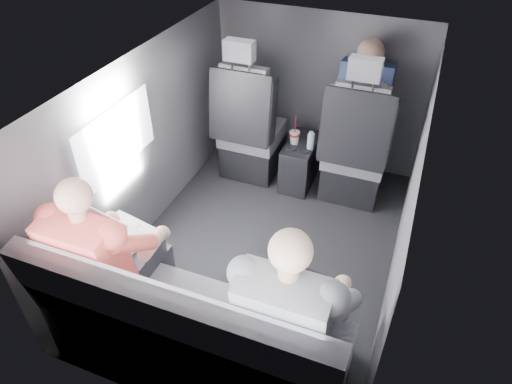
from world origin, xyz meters
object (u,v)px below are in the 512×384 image
at_px(front_seat_right, 355,155).
at_px(laptop_black, 312,289).
at_px(laptop_white, 118,232).
at_px(passenger_rear_left, 109,257).
at_px(front_seat_left, 250,134).
at_px(center_console, 301,162).
at_px(water_bottle, 311,141).
at_px(passenger_front_right, 363,101).
at_px(rear_bench, 194,337).
at_px(soda_cup, 294,137).
at_px(passenger_rear_right, 292,314).

distance_m(front_seat_right, laptop_black, 1.65).
bearing_deg(laptop_white, passenger_rear_left, -70.28).
xyz_separation_m(front_seat_left, center_console, (0.45, 0.04, -0.20)).
height_order(water_bottle, passenger_rear_left, passenger_rear_left).
height_order(front_seat_right, passenger_front_right, front_seat_right).
height_order(laptop_white, passenger_front_right, passenger_front_right).
relative_size(front_seat_left, center_console, 2.64).
height_order(center_console, laptop_white, laptop_white).
bearing_deg(rear_bench, passenger_front_right, 79.13).
bearing_deg(passenger_front_right, front_seat_left, -163.39).
distance_m(front_seat_left, rear_bench, 1.96).
bearing_deg(laptop_white, rear_bench, -24.07).
distance_m(rear_bench, laptop_white, 0.72).
bearing_deg(laptop_white, soda_cup, 71.78).
height_order(laptop_black, passenger_front_right, passenger_front_right).
relative_size(center_console, rear_bench, 0.30).
distance_m(front_seat_left, front_seat_right, 0.90).
bearing_deg(center_console, front_seat_right, -5.07).
xyz_separation_m(front_seat_right, soda_cup, (-0.50, -0.01, 0.06)).
bearing_deg(front_seat_left, center_console, 5.07).
bearing_deg(soda_cup, laptop_white, -108.22).
bearing_deg(rear_bench, soda_cup, 91.58).
bearing_deg(laptop_black, passenger_rear_left, -170.75).
distance_m(center_console, passenger_rear_left, 1.97).
xyz_separation_m(front_seat_right, passenger_rear_left, (-0.98, -1.81, 0.22)).
relative_size(passenger_rear_left, passenger_front_right, 1.47).
bearing_deg(laptop_black, laptop_white, -179.63).
bearing_deg(passenger_front_right, soda_cup, -150.00).
height_order(water_bottle, laptop_white, laptop_white).
relative_size(water_bottle, passenger_rear_right, 0.13).
xyz_separation_m(center_console, laptop_black, (0.54, -1.67, 0.43)).
relative_size(water_bottle, laptop_black, 0.51).
bearing_deg(passenger_rear_right, front_seat_left, 117.68).
xyz_separation_m(passenger_rear_left, passenger_rear_right, (1.03, -0.00, 0.01)).
height_order(soda_cup, laptop_black, laptop_black).
xyz_separation_m(laptop_white, laptop_black, (1.13, 0.01, -0.01)).
distance_m(center_console, soda_cup, 0.27).
relative_size(front_seat_right, rear_bench, 0.79).
height_order(front_seat_left, water_bottle, front_seat_left).
xyz_separation_m(front_seat_left, soda_cup, (0.40, -0.01, 0.06)).
xyz_separation_m(laptop_white, passenger_rear_right, (1.09, -0.17, -0.00)).
relative_size(laptop_black, passenger_front_right, 0.39).
distance_m(front_seat_right, soda_cup, 0.51).
xyz_separation_m(rear_bench, soda_cup, (-0.05, 1.89, 0.16)).
xyz_separation_m(soda_cup, laptop_black, (0.59, -1.62, 0.16)).
distance_m(laptop_black, passenger_rear_left, 1.08).
distance_m(passenger_rear_right, passenger_front_right, 2.07).
bearing_deg(front_seat_left, passenger_rear_left, -92.48).
relative_size(front_seat_right, laptop_white, 3.42).
height_order(rear_bench, passenger_front_right, passenger_front_right).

